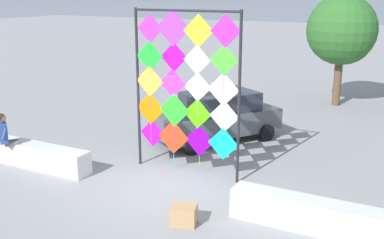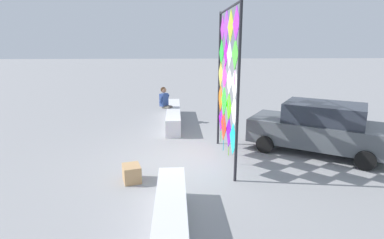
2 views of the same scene
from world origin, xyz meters
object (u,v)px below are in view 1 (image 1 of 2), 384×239
(kite_display_rack, at_px, (185,84))
(cardboard_box_large, at_px, (184,215))
(tree_palm_like, at_px, (342,30))
(seated_vendor, at_px, (7,135))
(parked_car, at_px, (217,116))

(kite_display_rack, xyz_separation_m, cardboard_box_large, (1.29, -2.44, -2.10))
(kite_display_rack, distance_m, cardboard_box_large, 3.46)
(cardboard_box_large, height_order, tree_palm_like, tree_palm_like)
(seated_vendor, bearing_deg, tree_palm_like, 61.51)
(seated_vendor, height_order, cardboard_box_large, seated_vendor)
(kite_display_rack, bearing_deg, tree_palm_like, 79.10)
(seated_vendor, bearing_deg, parked_car, 50.44)
(kite_display_rack, relative_size, cardboard_box_large, 8.28)
(tree_palm_like, bearing_deg, parked_car, -109.01)
(parked_car, xyz_separation_m, tree_palm_like, (2.30, 6.68, 2.22))
(cardboard_box_large, bearing_deg, seated_vendor, 173.44)
(cardboard_box_large, xyz_separation_m, tree_palm_like, (0.55, 12.00, 2.78))
(kite_display_rack, height_order, tree_palm_like, tree_palm_like)
(kite_display_rack, distance_m, parked_car, 3.29)
(seated_vendor, relative_size, cardboard_box_large, 2.95)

